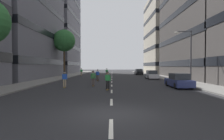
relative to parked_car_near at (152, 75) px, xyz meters
The scene contains 18 objects.
ground_plane 7.97m from the parked_car_near, 153.90° to the left, with size 169.65×169.65×0.00m, color #28282B.
sidewalk_left 18.63m from the parked_car_near, 157.82° to the left, with size 3.55×77.75×0.14m, color gray.
sidewalk_right 7.66m from the parked_car_near, 67.07° to the left, with size 3.55×77.75×0.14m, color gray.
lane_markings 9.17m from the parked_car_near, 141.27° to the left, with size 0.16×67.20×0.01m.
building_left_far 41.72m from the parked_car_near, 134.42° to the left, with size 15.34×21.27×35.51m.
building_right_mid 16.57m from the parked_car_near, ahead, with size 15.34×23.33×23.05m.
building_right_far 31.95m from the parked_car_near, 65.54° to the left, with size 15.34×19.48×24.07m.
parked_car_near is the anchor object (origin of this frame).
parked_car_mid 13.74m from the parked_car_near, 90.00° to the right, with size 1.82×4.40×1.52m.
parked_car_far 16.07m from the parked_car_near, 90.00° to the left, with size 1.82×4.40×1.52m.
street_tree_near 19.61m from the parked_car_near, 160.05° to the left, with size 4.64×4.64×9.86m.
streetlamp_right 11.33m from the parked_car_near, 77.97° to the right, with size 2.13×0.30×6.50m.
skater_0 18.43m from the parked_car_near, 131.04° to the right, with size 0.56×0.92×1.78m.
skater_1 18.88m from the parked_car_near, 140.36° to the left, with size 0.55×0.92×1.78m.
skater_2 12.01m from the parked_car_near, 133.58° to the left, with size 0.56×0.92×1.78m.
skater_3 17.44m from the parked_car_near, 115.51° to the right, with size 0.56×0.92×1.78m.
skater_4 10.50m from the parked_car_near, 152.47° to the right, with size 0.56×0.92×1.78m.
skater_5 15.40m from the parked_car_near, 126.92° to the right, with size 0.55×0.92×1.78m.
Camera 1 is at (0.04, -8.93, 2.29)m, focal length 30.20 mm.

